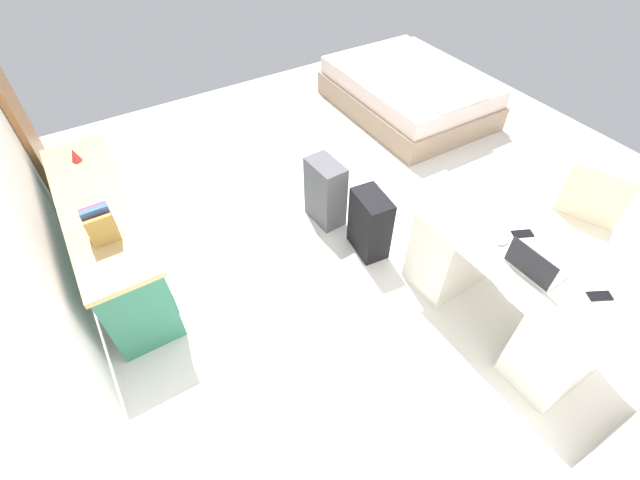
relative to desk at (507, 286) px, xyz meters
The scene contains 14 objects.
ground_plane 1.46m from the desk, ahead, with size 6.11×6.11×0.00m, color silver.
door_wooden 4.21m from the desk, 37.35° to the left, with size 0.88×0.05×2.04m, color #936038.
desk is the anchor object (origin of this frame).
office_chair 0.78m from the desk, 85.25° to the right, with size 0.60×0.60×0.94m.
credenza 2.96m from the desk, 48.77° to the left, with size 1.80×0.48×0.73m.
bed 3.06m from the desk, 27.37° to the right, with size 1.92×1.42×0.58m.
suitcase_black 1.15m from the desk, 19.01° to the left, with size 0.36×0.22×0.58m, color black.
suitcase_spare_grey 1.67m from the desk, 16.77° to the left, with size 0.36×0.22×0.61m, color #4C4C51.
laptop 0.44m from the desk, 143.99° to the left, with size 0.32×0.23×0.21m.
computer_mouse 0.40m from the desk, 25.89° to the left, with size 0.06×0.10×0.03m, color white.
cell_phone_near_laptop 0.60m from the desk, 169.42° to the right, with size 0.07×0.14×0.01m, color black.
cell_phone_by_mouse 0.40m from the desk, 45.02° to the right, with size 0.07×0.14×0.01m, color black.
book_row 2.76m from the desk, 54.81° to the left, with size 0.19×0.17×0.24m.
figurine_small 3.40m from the desk, 41.22° to the left, with size 0.08×0.08×0.11m, color red.
Camera 1 is at (-2.30, 2.02, 2.78)m, focal length 24.39 mm.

